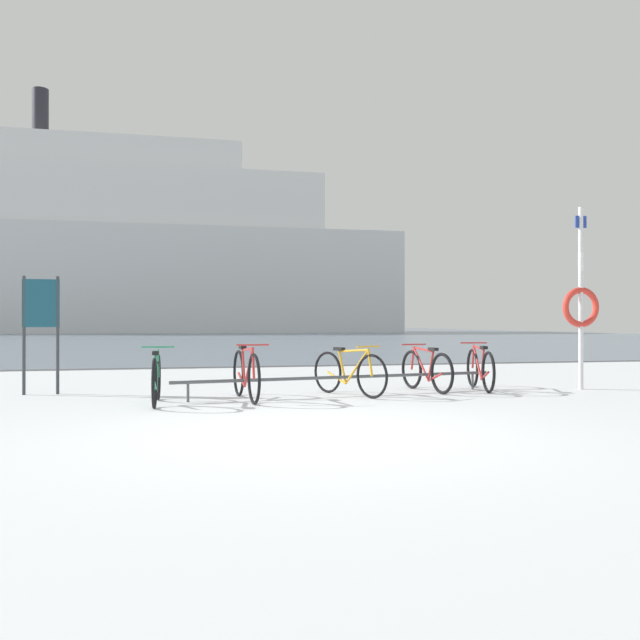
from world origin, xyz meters
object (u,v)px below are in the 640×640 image
object	(u,v)px
bicycle_2	(349,373)
info_sign	(41,315)
rescue_post	(581,302)
ferry_ship	(124,253)
bicycle_0	(156,378)
bicycle_3	(426,370)
bicycle_1	(246,374)
bicycle_4	(480,369)

from	to	relation	value
bicycle_2	info_sign	size ratio (longest dim) A/B	0.83
bicycle_2	rescue_post	distance (m)	4.21
bicycle_2	ferry_ship	bearing A→B (deg)	96.55
bicycle_2	ferry_ship	world-z (taller)	ferry_ship
bicycle_0	bicycle_3	distance (m)	4.34
bicycle_1	bicycle_4	xyz separation A→B (m)	(3.97, 0.55, -0.02)
bicycle_3	bicycle_4	xyz separation A→B (m)	(0.95, -0.01, 0.01)
bicycle_0	rescue_post	xyz separation A→B (m)	(6.94, 0.46, 1.12)
bicycle_1	ferry_ship	xyz separation A→B (m)	(-5.19, 59.54, 7.60)
ferry_ship	bicycle_1	bearing A→B (deg)	-85.02
bicycle_4	ferry_ship	xyz separation A→B (m)	(-9.16, 58.98, 7.62)
bicycle_3	bicycle_4	world-z (taller)	bicycle_4
bicycle_0	bicycle_1	bearing A→B (deg)	7.90
bicycle_0	rescue_post	distance (m)	7.05
bicycle_2	ferry_ship	size ratio (longest dim) A/B	0.03
bicycle_0	bicycle_3	bearing A→B (deg)	9.82
ferry_ship	bicycle_2	bearing A→B (deg)	-83.45
bicycle_0	ferry_ship	size ratio (longest dim) A/B	0.03
info_sign	bicycle_2	bearing A→B (deg)	-14.95
info_sign	ferry_ship	world-z (taller)	ferry_ship
bicycle_2	bicycle_4	distance (m)	2.37
bicycle_3	bicycle_4	distance (m)	0.95
info_sign	bicycle_3	bearing A→B (deg)	-8.63
bicycle_1	ferry_ship	size ratio (longest dim) A/B	0.03
bicycle_3	ferry_ship	bearing A→B (deg)	97.92
bicycle_1	rescue_post	size ratio (longest dim) A/B	0.58
bicycle_0	rescue_post	world-z (taller)	rescue_post
bicycle_3	info_sign	bearing A→B (deg)	171.37
bicycle_0	bicycle_4	world-z (taller)	bicycle_0
bicycle_0	info_sign	bearing A→B (deg)	136.99
bicycle_1	info_sign	world-z (taller)	info_sign
bicycle_1	bicycle_3	size ratio (longest dim) A/B	1.11
bicycle_2	rescue_post	world-z (taller)	rescue_post
bicycle_1	info_sign	bearing A→B (deg)	153.96
bicycle_1	bicycle_3	distance (m)	3.07
bicycle_4	ferry_ship	bearing A→B (deg)	98.83
bicycle_1	rescue_post	distance (m)	5.79
bicycle_0	bicycle_4	distance (m)	5.28
bicycle_3	info_sign	world-z (taller)	info_sign
bicycle_2	bicycle_4	size ratio (longest dim) A/B	0.95
bicycle_0	bicycle_1	world-z (taller)	bicycle_1
bicycle_0	ferry_ship	world-z (taller)	ferry_ship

